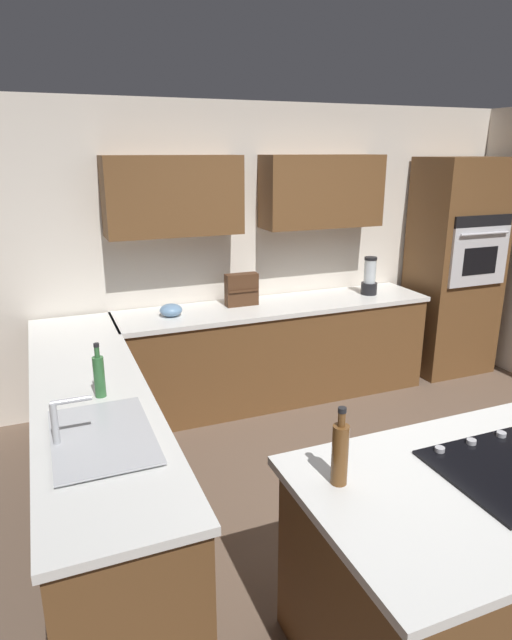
{
  "coord_description": "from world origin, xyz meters",
  "views": [
    {
      "loc": [
        2.0,
        2.49,
        2.2
      ],
      "look_at": [
        0.56,
        -1.08,
        0.99
      ],
      "focal_mm": 30.48,
      "sensor_mm": 36.0,
      "label": 1
    }
  ],
  "objects_px": {
    "wall_oven": "(454,268)",
    "blender": "(370,278)",
    "sink_unit": "(100,436)",
    "oil_bottle": "(340,453)",
    "spice_rack": "(242,290)",
    "dish_soap_bottle": "(99,375)",
    "mixing_bowl": "(171,310)"
  },
  "relations": [
    {
      "from": "dish_soap_bottle",
      "to": "oil_bottle",
      "type": "xyz_separation_m",
      "value": [
        -0.8,
        1.21,
        0.01
      ]
    },
    {
      "from": "wall_oven",
      "to": "spice_rack",
      "type": "relative_size",
      "value": 7.51
    },
    {
      "from": "mixing_bowl",
      "to": "dish_soap_bottle",
      "type": "height_order",
      "value": "dish_soap_bottle"
    },
    {
      "from": "dish_soap_bottle",
      "to": "mixing_bowl",
      "type": "bearing_deg",
      "value": -118.09
    },
    {
      "from": "wall_oven",
      "to": "blender",
      "type": "relative_size",
      "value": 6.05
    },
    {
      "from": "mixing_bowl",
      "to": "oil_bottle",
      "type": "relative_size",
      "value": 0.54
    },
    {
      "from": "oil_bottle",
      "to": "blender",
      "type": "bearing_deg",
      "value": -125.42
    },
    {
      "from": "sink_unit",
      "to": "mixing_bowl",
      "type": "height_order",
      "value": "sink_unit"
    },
    {
      "from": "dish_soap_bottle",
      "to": "oil_bottle",
      "type": "distance_m",
      "value": 1.45
    },
    {
      "from": "mixing_bowl",
      "to": "spice_rack",
      "type": "bearing_deg",
      "value": -172.47
    },
    {
      "from": "mixing_bowl",
      "to": "blender",
      "type": "bearing_deg",
      "value": 180.0
    },
    {
      "from": "mixing_bowl",
      "to": "spice_rack",
      "type": "height_order",
      "value": "spice_rack"
    },
    {
      "from": "blender",
      "to": "spice_rack",
      "type": "relative_size",
      "value": 1.24
    },
    {
      "from": "wall_oven",
      "to": "blender",
      "type": "distance_m",
      "value": 1.0
    },
    {
      "from": "mixing_bowl",
      "to": "spice_rack",
      "type": "xyz_separation_m",
      "value": [
        -0.65,
        -0.09,
        0.09
      ]
    },
    {
      "from": "wall_oven",
      "to": "oil_bottle",
      "type": "height_order",
      "value": "wall_oven"
    },
    {
      "from": "spice_rack",
      "to": "dish_soap_bottle",
      "type": "bearing_deg",
      "value": 46.33
    },
    {
      "from": "wall_oven",
      "to": "mixing_bowl",
      "type": "bearing_deg",
      "value": 0.04
    },
    {
      "from": "oil_bottle",
      "to": "sink_unit",
      "type": "bearing_deg",
      "value": -40.18
    },
    {
      "from": "sink_unit",
      "to": "spice_rack",
      "type": "xyz_separation_m",
      "value": [
        -1.43,
        -1.92,
        0.12
      ]
    },
    {
      "from": "blender",
      "to": "oil_bottle",
      "type": "bearing_deg",
      "value": 54.58
    },
    {
      "from": "wall_oven",
      "to": "sink_unit",
      "type": "distance_m",
      "value": 4.11
    },
    {
      "from": "wall_oven",
      "to": "dish_soap_bottle",
      "type": "height_order",
      "value": "wall_oven"
    },
    {
      "from": "sink_unit",
      "to": "blender",
      "type": "height_order",
      "value": "blender"
    },
    {
      "from": "spice_rack",
      "to": "oil_bottle",
      "type": "height_order",
      "value": "oil_bottle"
    },
    {
      "from": "blender",
      "to": "oil_bottle",
      "type": "height_order",
      "value": "blender"
    },
    {
      "from": "blender",
      "to": "dish_soap_bottle",
      "type": "distance_m",
      "value": 2.95
    },
    {
      "from": "wall_oven",
      "to": "blender",
      "type": "xyz_separation_m",
      "value": [
        1.0,
        0.0,
        -0.02
      ]
    },
    {
      "from": "wall_oven",
      "to": "blender",
      "type": "bearing_deg",
      "value": 0.12
    },
    {
      "from": "spice_rack",
      "to": "dish_soap_bottle",
      "type": "xyz_separation_m",
      "value": [
        1.37,
        1.44,
        -0.01
      ]
    },
    {
      "from": "blender",
      "to": "mixing_bowl",
      "type": "relative_size",
      "value": 1.92
    },
    {
      "from": "mixing_bowl",
      "to": "spice_rack",
      "type": "relative_size",
      "value": 0.65
    }
  ]
}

